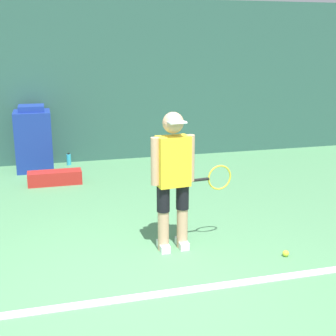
{
  "coord_description": "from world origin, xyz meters",
  "views": [
    {
      "loc": [
        -0.73,
        -3.67,
        2.17
      ],
      "look_at": [
        0.55,
        1.07,
        0.86
      ],
      "focal_mm": 50.0,
      "sensor_mm": 36.0,
      "label": 1
    }
  ],
  "objects_px": {
    "covered_chair": "(34,139)",
    "tennis_ball": "(286,253)",
    "equipment_bag": "(55,178)",
    "water_bottle": "(69,159)",
    "tennis_player": "(174,176)"
  },
  "relations": [
    {
      "from": "tennis_player",
      "to": "water_bottle",
      "type": "xyz_separation_m",
      "value": [
        -0.88,
        3.98,
        -0.72
      ]
    },
    {
      "from": "covered_chair",
      "to": "tennis_ball",
      "type": "bearing_deg",
      "value": -59.39
    },
    {
      "from": "tennis_ball",
      "to": "equipment_bag",
      "type": "bearing_deg",
      "value": 124.24
    },
    {
      "from": "equipment_bag",
      "to": "water_bottle",
      "type": "relative_size",
      "value": 3.71
    },
    {
      "from": "tennis_player",
      "to": "tennis_ball",
      "type": "xyz_separation_m",
      "value": [
        1.08,
        -0.51,
        -0.79
      ]
    },
    {
      "from": "tennis_player",
      "to": "water_bottle",
      "type": "relative_size",
      "value": 6.66
    },
    {
      "from": "equipment_bag",
      "to": "water_bottle",
      "type": "distance_m",
      "value": 1.22
    },
    {
      "from": "covered_chair",
      "to": "equipment_bag",
      "type": "height_order",
      "value": "covered_chair"
    },
    {
      "from": "tennis_player",
      "to": "covered_chair",
      "type": "xyz_separation_m",
      "value": [
        -1.47,
        3.81,
        -0.28
      ]
    },
    {
      "from": "covered_chair",
      "to": "water_bottle",
      "type": "xyz_separation_m",
      "value": [
        0.59,
        0.17,
        -0.44
      ]
    },
    {
      "from": "tennis_player",
      "to": "covered_chair",
      "type": "distance_m",
      "value": 4.09
    },
    {
      "from": "equipment_bag",
      "to": "water_bottle",
      "type": "bearing_deg",
      "value": 76.24
    },
    {
      "from": "covered_chair",
      "to": "equipment_bag",
      "type": "xyz_separation_m",
      "value": [
        0.3,
        -1.01,
        -0.44
      ]
    },
    {
      "from": "covered_chair",
      "to": "equipment_bag",
      "type": "bearing_deg",
      "value": -73.32
    },
    {
      "from": "covered_chair",
      "to": "water_bottle",
      "type": "bearing_deg",
      "value": 16.28
    }
  ]
}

